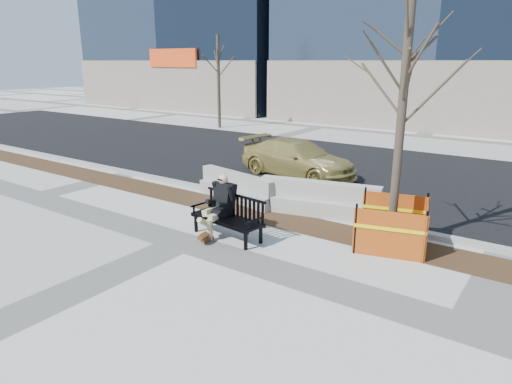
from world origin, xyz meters
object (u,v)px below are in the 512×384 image
bench (227,237)px  tree_fence (390,246)px  sedan (297,176)px  seated_man (221,234)px  jersey_barrier_right (318,215)px  jersey_barrier_left (237,200)px

bench → tree_fence: size_ratio=0.34×
tree_fence → sedan: tree_fence is taller
seated_man → jersey_barrier_right: bearing=71.4°
bench → seated_man: bearing=169.0°
tree_fence → jersey_barrier_right: 2.52m
bench → jersey_barrier_left: bench is taller
tree_fence → sedan: (-4.93, 4.33, 0.00)m
sedan → seated_man: bearing=-158.5°
seated_man → jersey_barrier_left: bearing=126.1°
tree_fence → jersey_barrier_right: (-2.32, 0.99, 0.00)m
tree_fence → sedan: bearing=138.7°
jersey_barrier_right → jersey_barrier_left: bearing=172.1°
sedan → jersey_barrier_left: (0.02, -3.55, 0.00)m
seated_man → jersey_barrier_right: (1.24, 2.61, 0.00)m
tree_fence → jersey_barrier_right: tree_fence is taller
seated_man → jersey_barrier_right: size_ratio=0.45×
tree_fence → seated_man: bearing=-155.4°
sedan → jersey_barrier_left: size_ratio=1.53×
seated_man → sedan: size_ratio=0.33×
seated_man → tree_fence: 3.91m
bench → seated_man: seated_man is taller
bench → jersey_barrier_left: (-1.61, 2.49, 0.00)m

